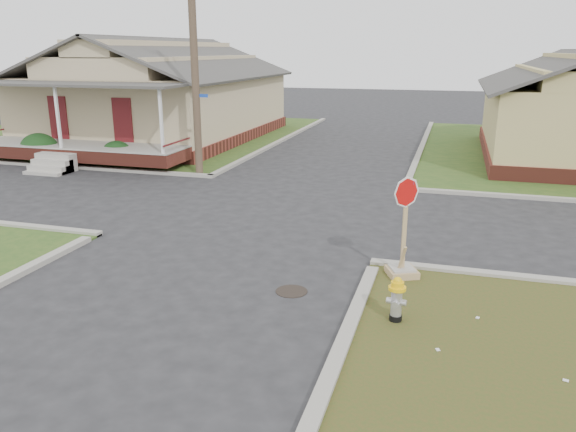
# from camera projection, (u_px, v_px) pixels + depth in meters

# --- Properties ---
(ground) EXTENTS (120.00, 120.00, 0.00)m
(ground) POSITION_uv_depth(u_px,v_px,m) (201.00, 271.00, 12.23)
(ground) COLOR #242326
(ground) RESTS_ON ground
(verge_far_left) EXTENTS (19.00, 19.00, 0.05)m
(verge_far_left) POSITION_uv_depth(u_px,v_px,m) (128.00, 133.00, 32.30)
(verge_far_left) COLOR #2B4C1B
(verge_far_left) RESTS_ON ground
(curbs) EXTENTS (80.00, 40.00, 0.12)m
(curbs) POSITION_uv_depth(u_px,v_px,m) (272.00, 210.00, 16.82)
(curbs) COLOR #9C988D
(curbs) RESTS_ON ground
(manhole) EXTENTS (0.64, 0.64, 0.01)m
(manhole) POSITION_uv_depth(u_px,v_px,m) (292.00, 291.00, 11.17)
(manhole) COLOR black
(manhole) RESTS_ON ground
(corner_house) EXTENTS (10.10, 15.50, 5.30)m
(corner_house) POSITION_uv_depth(u_px,v_px,m) (160.00, 96.00, 29.63)
(corner_house) COLOR maroon
(corner_house) RESTS_ON ground
(side_house_yellow) EXTENTS (7.60, 11.60, 4.70)m
(side_house_yellow) POSITION_uv_depth(u_px,v_px,m) (576.00, 109.00, 24.05)
(side_house_yellow) COLOR maroon
(side_house_yellow) RESTS_ON ground
(utility_pole) EXTENTS (1.80, 0.28, 9.00)m
(utility_pole) POSITION_uv_depth(u_px,v_px,m) (194.00, 49.00, 20.22)
(utility_pole) COLOR #473529
(utility_pole) RESTS_ON ground
(fire_hydrant) EXTENTS (0.31, 0.31, 0.82)m
(fire_hydrant) POSITION_uv_depth(u_px,v_px,m) (397.00, 297.00, 9.75)
(fire_hydrant) COLOR black
(fire_hydrant) RESTS_ON ground
(stop_sign) EXTENTS (0.61, 0.59, 2.14)m
(stop_sign) POSITION_uv_depth(u_px,v_px,m) (403.00, 255.00, 11.71)
(stop_sign) COLOR tan
(stop_sign) RESTS_ON ground
(hedge_left) EXTENTS (1.55, 1.27, 1.18)m
(hedge_left) POSITION_uv_depth(u_px,v_px,m) (39.00, 148.00, 23.60)
(hedge_left) COLOR black
(hedge_left) RESTS_ON verge_far_left
(hedge_right) EXTENTS (1.36, 1.11, 1.04)m
(hedge_right) POSITION_uv_depth(u_px,v_px,m) (117.00, 153.00, 23.00)
(hedge_right) COLOR black
(hedge_right) RESTS_ON verge_far_left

